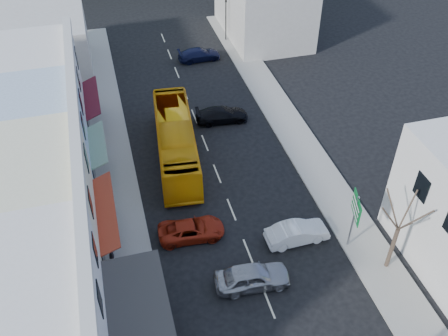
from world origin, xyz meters
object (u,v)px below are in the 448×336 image
car_red (191,229)px  car_white (297,233)px  car_silver (252,277)px  traffic_signal (226,20)px  pedestrian_left (111,252)px  bus (176,142)px  street_tree (398,229)px  direction_sign (353,222)px

car_red → car_white: bearing=-104.3°
car_silver → traffic_signal: size_ratio=0.90×
pedestrian_left → traffic_signal: 31.94m
car_silver → car_white: bearing=-51.8°
bus → car_silver: size_ratio=2.64×
bus → street_tree: size_ratio=1.68×
bus → car_silver: (2.03, -13.24, -0.85)m
car_red → bus: bearing=-0.7°
car_silver → bus: bearing=12.8°
car_white → direction_sign: 3.65m
street_tree → bus: bearing=126.7°
direction_sign → car_silver: bearing=-153.8°
car_silver → pedestrian_left: pedestrian_left is taller
direction_sign → street_tree: bearing=-39.4°
direction_sign → car_red: bearing=175.6°
pedestrian_left → traffic_signal: (15.10, 28.11, 1.45)m
car_silver → car_white: size_ratio=1.00×
car_white → traffic_signal: bearing=-7.9°
car_red → street_tree: 12.88m
car_red → direction_sign: direction_sign is taller
bus → direction_sign: 14.95m
bus → direction_sign: direction_sign is taller
bus → street_tree: 17.75m
pedestrian_left → traffic_signal: bearing=-30.1°
bus → traffic_signal: 20.93m
direction_sign → street_tree: size_ratio=0.64×
bus → traffic_signal: (9.18, 18.79, 0.90)m
car_red → pedestrian_left: 5.34m
traffic_signal → pedestrian_left: bearing=49.5°
car_red → car_silver: bearing=-146.9°
street_tree → car_red: bearing=153.0°
pedestrian_left → street_tree: size_ratio=0.25×
direction_sign → traffic_signal: 30.72m
street_tree → car_silver: bearing=173.9°
pedestrian_left → direction_sign: 15.17m
bus → car_silver: bearing=-75.4°
bus → car_red: bus is taller
bus → pedestrian_left: bearing=-116.5°
car_silver → direction_sign: 7.23m
car_silver → pedestrian_left: bearing=67.9°
direction_sign → street_tree: (1.56, -2.23, 1.25)m
car_white → street_tree: street_tree is taller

